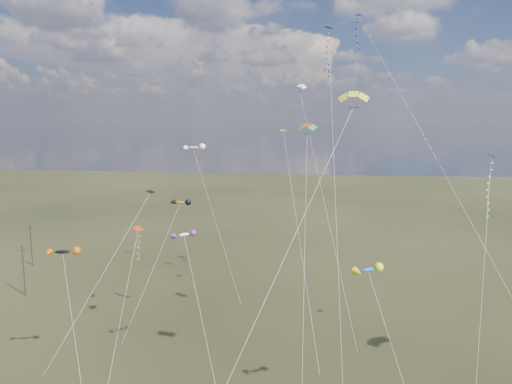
# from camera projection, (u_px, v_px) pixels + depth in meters

# --- Properties ---
(utility_pole_near) EXTENTS (1.40, 0.20, 8.00)m
(utility_pole_near) POSITION_uv_depth(u_px,v_px,m) (24.00, 270.00, 70.77)
(utility_pole_near) COLOR black
(utility_pole_near) RESTS_ON ground
(utility_pole_far) EXTENTS (1.40, 0.20, 8.00)m
(utility_pole_far) POSITION_uv_depth(u_px,v_px,m) (31.00, 244.00, 85.51)
(utility_pole_far) COLOR black
(utility_pole_far) RESTS_ON ground
(diamond_black_high) EXTENTS (2.31, 23.78, 38.97)m
(diamond_black_high) POSITION_uv_depth(u_px,v_px,m) (329.00, 69.00, 57.59)
(diamond_black_high) COLOR black
(diamond_black_high) RESTS_ON ground
(diamond_navy_tall) EXTENTS (18.97, 25.83, 40.71)m
(diamond_navy_tall) POSITION_uv_depth(u_px,v_px,m) (372.00, 58.00, 56.93)
(diamond_navy_tall) COLOR #0C0E44
(diamond_navy_tall) RESTS_ON ground
(diamond_black_mid) EXTENTS (8.40, 13.66, 18.30)m
(diamond_black_mid) POSITION_uv_depth(u_px,v_px,m) (125.00, 236.00, 55.27)
(diamond_black_mid) COLOR black
(diamond_black_mid) RESTS_ON ground
(diamond_red_low) EXTENTS (1.55, 12.53, 14.04)m
(diamond_red_low) POSITION_uv_depth(u_px,v_px,m) (138.00, 249.00, 56.29)
(diamond_red_low) COLOR #BE320C
(diamond_red_low) RESTS_ON ground
(diamond_navy_right) EXTENTS (4.60, 12.90, 23.46)m
(diamond_navy_right) POSITION_uv_depth(u_px,v_px,m) (488.00, 196.00, 48.27)
(diamond_navy_right) COLOR #0D1545
(diamond_navy_right) RESTS_ON ground
(diamond_orange_center) EXTENTS (5.76, 16.36, 25.88)m
(diamond_orange_center) POSITION_uv_depth(u_px,v_px,m) (293.00, 199.00, 57.00)
(diamond_orange_center) COLOR orange
(diamond_orange_center) RESTS_ON ground
(parafoil_yellow) EXTENTS (14.39, 18.56, 29.76)m
(parafoil_yellow) POSITION_uv_depth(u_px,v_px,m) (353.00, 96.00, 36.68)
(parafoil_yellow) COLOR yellow
(parafoil_yellow) RESTS_ON ground
(parafoil_blue_white) EXTENTS (9.07, 19.83, 32.69)m
(parafoil_blue_white) POSITION_uv_depth(u_px,v_px,m) (300.00, 88.00, 67.39)
(parafoil_blue_white) COLOR blue
(parafoil_blue_white) RESTS_ON ground
(parafoil_tricolor) EXTENTS (2.38, 17.17, 27.06)m
(parafoil_tricolor) POSITION_uv_depth(u_px,v_px,m) (307.00, 127.00, 51.77)
(parafoil_tricolor) COLOR gold
(parafoil_tricolor) RESTS_ON ground
(novelty_black_orange) EXTENTS (8.54, 10.15, 14.08)m
(novelty_black_orange) POSITION_uv_depth(u_px,v_px,m) (63.00, 252.00, 46.98)
(novelty_black_orange) COLOR black
(novelty_black_orange) RESTS_ON ground
(novelty_orange_black) EXTENTS (7.24, 7.98, 17.06)m
(novelty_orange_black) POSITION_uv_depth(u_px,v_px,m) (180.00, 203.00, 58.84)
(novelty_orange_black) COLOR orange
(novelty_orange_black) RESTS_ON ground
(novelty_white_purple) EXTENTS (6.68, 9.02, 15.47)m
(novelty_white_purple) POSITION_uv_depth(u_px,v_px,m) (184.00, 235.00, 48.22)
(novelty_white_purple) COLOR white
(novelty_white_purple) RESTS_ON ground
(novelty_redwhite_stripe) EXTENTS (11.95, 13.23, 23.17)m
(novelty_redwhite_stripe) POSITION_uv_depth(u_px,v_px,m) (194.00, 148.00, 77.67)
(novelty_redwhite_stripe) COLOR red
(novelty_redwhite_stripe) RESTS_ON ground
(novelty_blue_yellow) EXTENTS (6.02, 12.92, 14.88)m
(novelty_blue_yellow) POSITION_uv_depth(u_px,v_px,m) (369.00, 271.00, 38.93)
(novelty_blue_yellow) COLOR blue
(novelty_blue_yellow) RESTS_ON ground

